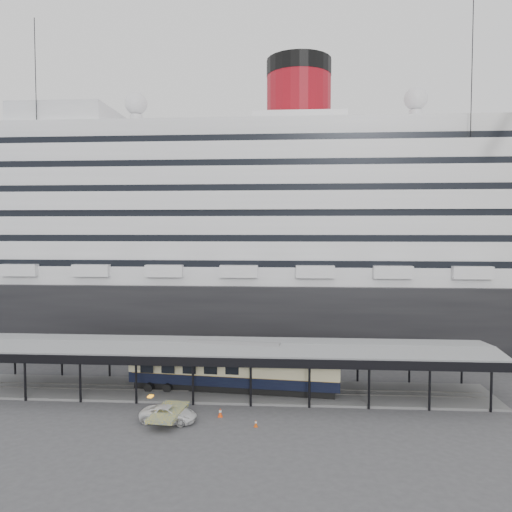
# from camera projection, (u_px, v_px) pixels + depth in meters

# --- Properties ---
(ground) EXTENTS (200.00, 200.00, 0.00)m
(ground) POSITION_uv_depth(u_px,v_px,m) (221.00, 409.00, 48.68)
(ground) COLOR #3B3B3E
(ground) RESTS_ON ground
(cruise_ship) EXTENTS (130.00, 30.00, 43.90)m
(cruise_ship) POSITION_uv_depth(u_px,v_px,m) (248.00, 224.00, 79.59)
(cruise_ship) COLOR black
(cruise_ship) RESTS_ON ground
(platform_canopy) EXTENTS (56.00, 9.18, 5.30)m
(platform_canopy) POSITION_uv_depth(u_px,v_px,m) (227.00, 370.00, 53.53)
(platform_canopy) COLOR slate
(platform_canopy) RESTS_ON ground
(port_truck) EXTENTS (5.32, 2.85, 1.42)m
(port_truck) POSITION_uv_depth(u_px,v_px,m) (169.00, 414.00, 45.34)
(port_truck) COLOR silver
(port_truck) RESTS_ON ground
(pullman_carriage) EXTENTS (22.82, 5.18, 22.23)m
(pullman_carriage) POSITION_uv_depth(u_px,v_px,m) (234.00, 368.00, 53.47)
(pullman_carriage) COLOR black
(pullman_carriage) RESTS_ON ground
(traffic_cone_left) EXTENTS (0.39, 0.39, 0.69)m
(traffic_cone_left) POSITION_uv_depth(u_px,v_px,m) (187.00, 411.00, 47.17)
(traffic_cone_left) COLOR #D4590B
(traffic_cone_left) RESTS_ON ground
(traffic_cone_mid) EXTENTS (0.38, 0.38, 0.66)m
(traffic_cone_mid) POSITION_uv_depth(u_px,v_px,m) (256.00, 423.00, 44.19)
(traffic_cone_mid) COLOR #CF4A0B
(traffic_cone_mid) RESTS_ON ground
(traffic_cone_right) EXTENTS (0.46, 0.46, 0.85)m
(traffic_cone_right) POSITION_uv_depth(u_px,v_px,m) (220.00, 412.00, 46.55)
(traffic_cone_right) COLOR #FB480D
(traffic_cone_right) RESTS_ON ground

